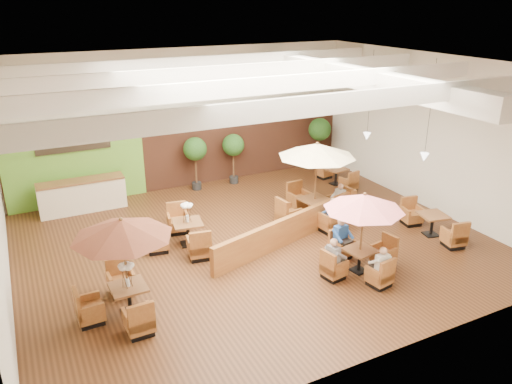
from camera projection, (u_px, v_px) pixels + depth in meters
room at (244, 121)px, 15.57m from camera, size 14.04×14.00×5.52m
service_counter at (82, 196)px, 17.96m from camera, size 3.00×0.75×1.18m
booth_divider at (292, 228)px, 15.74m from camera, size 6.29×2.07×0.90m
table_0 at (121, 246)px, 11.61m from camera, size 2.43×2.50×2.56m
table_1 at (363, 218)px, 13.56m from camera, size 2.40×2.40×2.40m
table_2 at (316, 168)px, 16.68m from camera, size 2.81×2.81×2.82m
table_3 at (180, 233)px, 15.40m from camera, size 1.87×2.71×1.56m
table_4 at (432, 225)px, 16.18m from camera, size 0.97×2.56×0.92m
table_5 at (336, 176)px, 20.63m from camera, size 0.89×2.40×0.87m
topiary_0 at (195, 151)px, 19.61m from camera, size 0.93×0.93×2.16m
topiary_1 at (233, 147)px, 20.32m from camera, size 0.90×0.90×2.09m
topiary_2 at (320, 131)px, 22.02m from camera, size 1.00×1.00×2.31m
diner_0 at (381, 262)px, 13.17m from camera, size 0.35×0.28×0.72m
diner_1 at (342, 234)px, 14.61m from camera, size 0.42×0.35×0.81m
diner_2 at (335, 254)px, 13.52m from camera, size 0.33×0.40×0.77m
diner_3 at (332, 211)px, 16.25m from camera, size 0.40×0.35×0.77m
diner_4 at (339, 196)px, 17.55m from camera, size 0.35×0.39×0.71m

